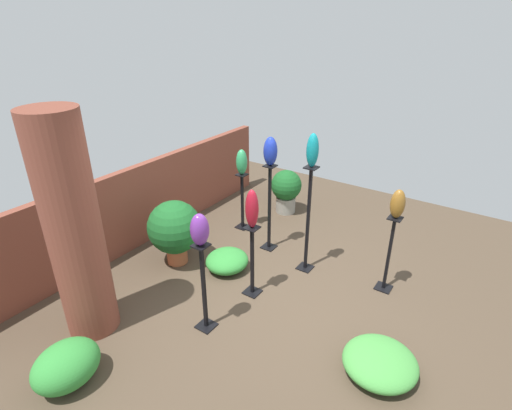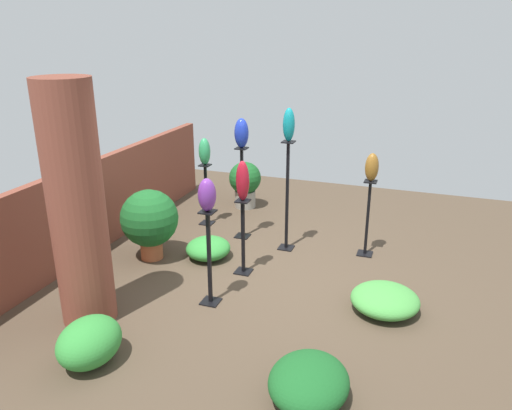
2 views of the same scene
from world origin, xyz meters
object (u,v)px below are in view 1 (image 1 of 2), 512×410
brick_pillar (74,231)px  pedestal_jade (242,204)px  pedestal_bronze (388,258)px  potted_plant_mid_left (175,228)px  art_vase_bronze (398,204)px  pedestal_ruby (252,264)px  pedestal_violet (204,291)px  art_vase_jade (242,162)px  art_vase_ruby (252,209)px  art_vase_teal (313,150)px  potted_plant_front_left (286,189)px  art_vase_cobalt (270,151)px  pedestal_teal (308,224)px  art_vase_violet (200,230)px  pedestal_cobalt (269,212)px

brick_pillar → pedestal_jade: (2.82, -0.04, -0.81)m
pedestal_bronze → potted_plant_mid_left: bearing=111.9°
art_vase_bronze → pedestal_ruby: bearing=127.3°
pedestal_violet → art_vase_jade: bearing=25.9°
art_vase_ruby → art_vase_teal: size_ratio=1.13×
pedestal_jade → pedestal_bronze: (-0.29, -2.47, 0.04)m
pedestal_jade → art_vase_jade: (0.00, 0.00, 0.72)m
pedestal_jade → potted_plant_front_left: pedestal_jade is taller
pedestal_jade → pedestal_violet: size_ratio=0.87×
pedestal_bronze → art_vase_ruby: art_vase_ruby is taller
pedestal_violet → art_vase_bronze: bearing=-38.2°
art_vase_cobalt → pedestal_ruby: bearing=-158.2°
pedestal_violet → art_vase_cobalt: (1.83, 0.33, 1.03)m
potted_plant_front_left → pedestal_violet: bearing=-166.2°
brick_pillar → art_vase_bronze: bearing=-44.7°
pedestal_jade → pedestal_violet: (-2.12, -1.03, 0.07)m
art_vase_bronze → pedestal_violet: bearing=141.8°
art_vase_cobalt → potted_plant_front_left: art_vase_cobalt is taller
brick_pillar → art_vase_bronze: (2.53, -2.51, -0.02)m
potted_plant_mid_left → potted_plant_front_left: 2.30m
art_vase_bronze → potted_plant_mid_left: bearing=111.9°
potted_plant_mid_left → art_vase_teal: bearing=-60.8°
pedestal_bronze → art_vase_jade: art_vase_jade is taller
pedestal_jade → pedestal_bronze: 2.49m
brick_pillar → art_vase_cobalt: size_ratio=6.11×
art_vase_teal → art_vase_cobalt: bearing=76.3°
art_vase_teal → pedestal_teal: bearing=0.0°
pedestal_ruby → art_vase_violet: bearing=174.0°
brick_pillar → pedestal_bronze: 3.65m
brick_pillar → art_vase_violet: size_ratio=7.01×
art_vase_jade → pedestal_cobalt: bearing=-112.4°
pedestal_bronze → pedestal_teal: bearing=99.3°
pedestal_jade → pedestal_bronze: size_ratio=0.92×
pedestal_ruby → art_vase_jade: (1.32, 1.12, 0.72)m
art_vase_cobalt → potted_plant_mid_left: bearing=140.5°
art_vase_cobalt → potted_plant_mid_left: art_vase_cobalt is taller
pedestal_teal → art_vase_violet: bearing=166.9°
art_vase_ruby → art_vase_jade: size_ratio=1.20×
art_vase_ruby → art_vase_jade: (1.32, 1.12, -0.05)m
pedestal_teal → art_vase_bronze: bearing=-80.7°
pedestal_teal → pedestal_bronze: size_ratio=1.46×
potted_plant_mid_left → potted_plant_front_left: (2.26, -0.46, -0.10)m
pedestal_teal → art_vase_teal: (-0.00, 0.00, 1.02)m
art_vase_jade → art_vase_violet: size_ratio=1.14×
pedestal_cobalt → art_vase_bronze: 1.87m
pedestal_violet → art_vase_teal: art_vase_teal is taller
art_vase_cobalt → potted_plant_front_left: size_ratio=0.52×
pedestal_jade → art_vase_teal: 1.97m
pedestal_jade → brick_pillar: bearing=179.3°
pedestal_ruby → art_vase_ruby: 0.76m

